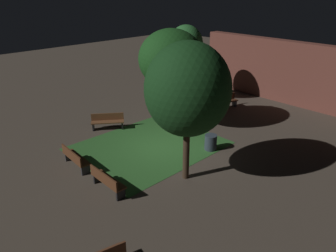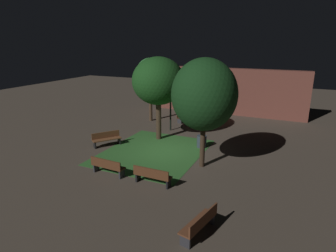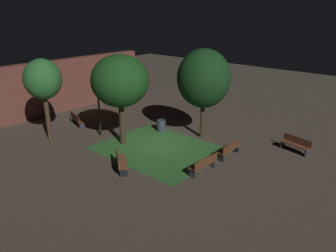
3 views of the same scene
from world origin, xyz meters
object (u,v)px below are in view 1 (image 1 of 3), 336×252
bench_front_left (224,101)px  tree_back_left (186,45)px  trash_bin (211,142)px  bench_front_right (108,121)px  lamp_post_plaza_west (197,71)px  bench_corner (107,180)px  tree_left_canopy (188,90)px  bench_path_side (75,158)px  tree_back_right (171,60)px

bench_front_left → tree_back_left: bearing=-160.3°
bench_front_left → trash_bin: size_ratio=2.42×
bench_front_left → tree_back_left: size_ratio=0.36×
bench_front_right → tree_back_left: size_ratio=0.34×
lamp_post_plaza_west → trash_bin: 4.79m
bench_corner → tree_left_canopy: tree_left_canopy is taller
bench_front_left → tree_back_left: tree_back_left is taller
bench_front_left → trash_bin: 6.12m
bench_corner → bench_path_side: bearing=180.0°
bench_front_right → bench_front_left: bearing=72.0°
bench_corner → tree_back_left: size_ratio=0.35×
bench_path_side → tree_left_canopy: (3.94, 2.95, 3.37)m
bench_path_side → trash_bin: (3.03, 5.68, -0.10)m
bench_corner → tree_left_canopy: (1.45, 2.95, 3.37)m
bench_path_side → tree_back_right: size_ratio=0.33×
bench_front_left → tree_back_right: bearing=-89.9°
bench_corner → lamp_post_plaza_west: bearing=108.4°
bench_corner → bench_front_right: size_ratio=1.04×
bench_path_side → bench_front_left: (-0.15, 10.92, 0.00)m
bench_front_left → trash_bin: bench_front_left is taller
bench_path_side → bench_front_left: bearing=90.8°
lamp_post_plaza_west → bench_path_side: bearing=-88.5°
tree_left_canopy → tree_back_left: tree_left_canopy is taller
bench_path_side → tree_left_canopy: tree_left_canopy is taller
tree_left_canopy → tree_back_left: bearing=133.9°
bench_path_side → trash_bin: 6.44m
bench_corner → trash_bin: bench_corner is taller
bench_front_right → lamp_post_plaza_west: lamp_post_plaza_west is taller
bench_front_left → bench_front_right: 7.85m
tree_back_left → trash_bin: (5.84, -4.28, -3.49)m
trash_bin → bench_path_side: bearing=-118.0°
lamp_post_plaza_west → trash_bin: bearing=-37.3°
bench_corner → tree_back_left: bearing=118.1°
tree_back_right → trash_bin: (3.17, -0.34, -3.53)m
bench_corner → bench_front_left: 11.23m
tree_back_right → bench_corner: bearing=-66.4°
bench_corner → bench_front_right: 6.12m
bench_corner → tree_back_right: tree_back_right is taller
bench_corner → lamp_post_plaza_west: (-2.71, 8.15, 2.42)m
bench_path_side → tree_back_left: bearing=105.8°
tree_back_right → lamp_post_plaza_west: bearing=92.0°
tree_left_canopy → lamp_post_plaza_west: bearing=128.6°
trash_bin → bench_front_left: bearing=121.2°
bench_front_left → tree_back_right: (0.01, -4.89, 3.43)m
bench_corner → tree_left_canopy: bearing=63.9°
bench_path_side → bench_front_right: 4.30m
bench_path_side → bench_front_right: size_ratio=1.05×
bench_corner → tree_left_canopy: 4.71m
tree_back_left → tree_left_canopy: bearing=-46.1°
bench_path_side → tree_back_right: (-0.14, 6.03, 3.43)m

